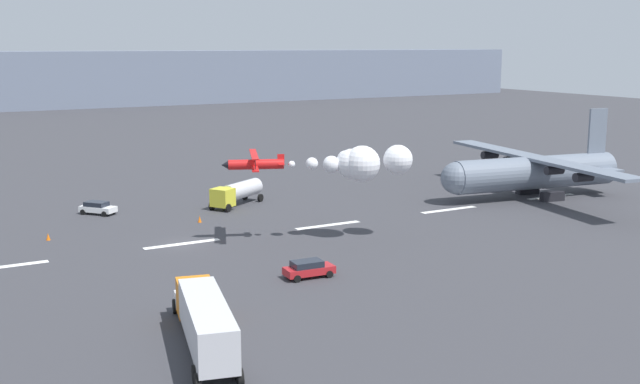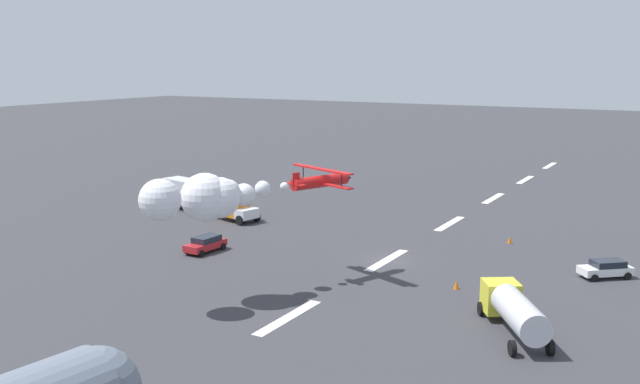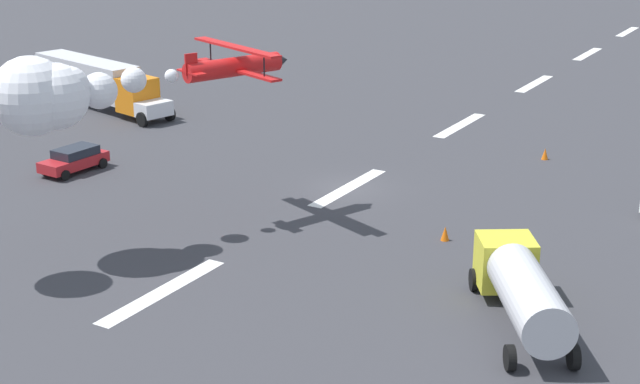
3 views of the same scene
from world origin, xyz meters
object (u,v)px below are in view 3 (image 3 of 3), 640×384
at_px(stunt_biplane_red, 40,94).
at_px(semi_truck_orange, 97,81).
at_px(traffic_cone_near, 545,154).
at_px(fuel_tanker_truck, 522,287).
at_px(traffic_cone_far, 445,233).
at_px(followme_car_yellow, 74,159).

xyz_separation_m(stunt_biplane_red, semi_truck_orange, (-24.32, -20.04, -5.96)).
bearing_deg(stunt_biplane_red, traffic_cone_near, 151.80).
relative_size(stunt_biplane_red, fuel_tanker_truck, 2.19).
bearing_deg(traffic_cone_far, fuel_tanker_truck, 41.51).
bearing_deg(followme_car_yellow, stunt_biplane_red, 40.87).
height_order(stunt_biplane_red, traffic_cone_far, stunt_biplane_red).
bearing_deg(fuel_tanker_truck, stunt_biplane_red, -78.55).
distance_m(fuel_tanker_truck, traffic_cone_near, 24.85).
distance_m(traffic_cone_near, traffic_cone_far, 16.61).
xyz_separation_m(fuel_tanker_truck, followme_car_yellow, (-6.34, -31.12, -0.92)).
height_order(semi_truck_orange, traffic_cone_near, semi_truck_orange).
relative_size(stunt_biplane_red, traffic_cone_near, 24.61).
height_order(semi_truck_orange, followme_car_yellow, semi_truck_orange).
relative_size(stunt_biplane_red, traffic_cone_far, 24.61).
xyz_separation_m(fuel_tanker_truck, traffic_cone_near, (-23.91, -6.62, -1.36)).
xyz_separation_m(fuel_tanker_truck, traffic_cone_far, (-7.31, -6.47, -1.36)).
bearing_deg(traffic_cone_near, traffic_cone_far, 0.52).
distance_m(fuel_tanker_truck, followme_car_yellow, 31.77).
distance_m(semi_truck_orange, traffic_cone_near, 35.51).
height_order(fuel_tanker_truck, traffic_cone_near, fuel_tanker_truck).
distance_m(semi_truck_orange, followme_car_yellow, 17.35).
xyz_separation_m(followme_car_yellow, traffic_cone_near, (-17.57, 24.50, -0.44)).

